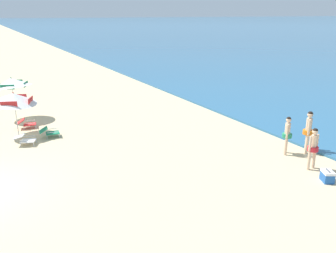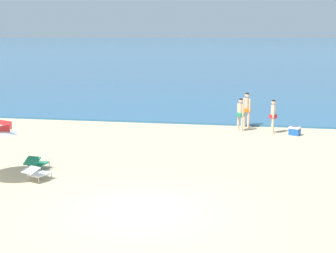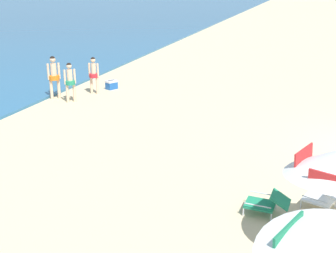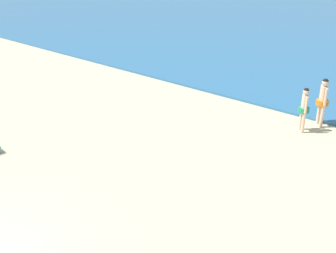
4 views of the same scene
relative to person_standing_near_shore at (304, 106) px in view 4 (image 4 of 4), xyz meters
The scene contains 2 objects.
person_standing_near_shore is the anchor object (origin of this frame).
person_standing_beside 0.95m from the person_standing_near_shore, 72.48° to the left, with size 0.44×0.44×1.80m.
Camera 4 is at (7.65, -1.91, 6.17)m, focal length 44.77 mm.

